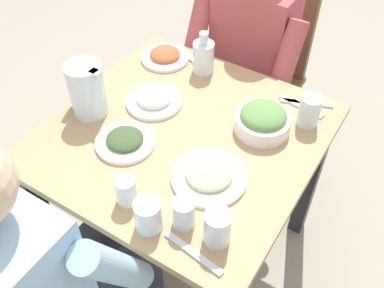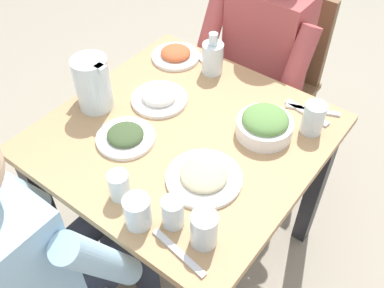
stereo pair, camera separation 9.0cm
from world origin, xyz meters
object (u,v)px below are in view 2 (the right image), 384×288
Objects in this scene: water_pitcher at (93,83)px; water_glass_near_right at (173,212)px; dining_table at (184,158)px; water_glass_far_left at (204,229)px; diner_near at (254,68)px; plate_rice_curry at (176,54)px; water_glass_by_pitcher at (313,118)px; diner_far at (43,250)px; salad_bowl at (265,124)px; plate_beans at (204,176)px; oil_carafe at (213,59)px; plate_dolmas at (125,136)px; chair_near at (273,73)px; water_glass_far_right at (138,212)px; water_glass_center at (119,186)px; plate_yoghurt at (159,97)px.

water_pitcher is 2.04× the size of water_glass_near_right.
dining_table is 4.49× the size of water_pitcher.
water_glass_far_left is at bearing 135.31° from dining_table.
diner_near is 0.34m from plate_rice_curry.
water_glass_by_pitcher is at bearing 143.25° from diner_near.
salad_bowl is (-0.29, -0.70, 0.13)m from diner_far.
plate_beans is 0.54m from oil_carafe.
water_glass_by_pitcher is (-0.15, -0.38, 0.04)m from plate_beans.
salad_bowl is 0.97× the size of plate_rice_curry.
dining_table is 4.45× the size of plate_dolmas.
water_glass_far_left is (-0.36, 1.04, 0.29)m from chair_near.
water_glass_far_left is 0.18m from water_glass_far_right.
water_glass_far_left is at bearing -175.07° from water_glass_center.
chair_near is 0.52m from oil_carafe.
water_glass_center is (-0.02, 0.32, 0.17)m from dining_table.
water_glass_near_right is at bearing 128.40° from plate_rice_curry.
water_glass_by_pitcher is at bearing 171.35° from oil_carafe.
diner_near reaches higher than plate_rice_curry.
water_pitcher reaches higher than plate_rice_curry.
water_glass_far_right is (0.17, 0.06, -0.01)m from water_glass_far_left.
water_glass_far_left is at bearing -177.94° from water_glass_near_right.
plate_beans is (-0.23, 0.67, 0.10)m from diner_near.
water_glass_by_pitcher is at bearing 128.13° from chair_near.
water_glass_center is 0.18m from water_glass_near_right.
plate_yoghurt is at bearing -30.03° from plate_beans.
water_pitcher reaches higher than water_glass_by_pitcher.
dining_table is 0.40m from water_pitcher.
oil_carafe is (0.04, -0.87, 0.14)m from diner_far.
plate_yoghurt is 1.05× the size of plate_rice_curry.
dining_table is 0.45m from plate_rice_curry.
chair_near reaches higher than water_glass_near_right.
chair_near reaches higher than water_glass_far_right.
salad_bowl is at bearing 42.77° from water_glass_by_pitcher.
water_glass_far_right is at bearing 139.66° from plate_dolmas.
dining_table is at bearing 96.27° from diner_near.
water_glass_by_pitcher is 0.67× the size of oil_carafe.
plate_rice_curry is (0.29, -0.31, 0.15)m from dining_table.
plate_rice_curry is 1.73× the size of water_glass_by_pitcher.
oil_carafe is (0.31, -0.62, 0.01)m from water_glass_near_right.
diner_far is at bearing 118.01° from water_pitcher.
water_glass_near_right is 0.57× the size of oil_carafe.
chair_near is at bearing -107.70° from water_pitcher.
plate_yoghurt is at bearing 116.32° from plate_rice_curry.
chair_near is at bearing -85.81° from water_glass_center.
plate_beans is 2.54× the size of water_glass_center.
plate_rice_curry is at bearing -95.85° from water_pitcher.
water_pitcher is 1.04× the size of salad_bowl.
plate_rice_curry reaches higher than plate_beans.
plate_beans is at bearing 136.44° from plate_rice_curry.
diner_near is at bearing -78.65° from water_glass_far_right.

